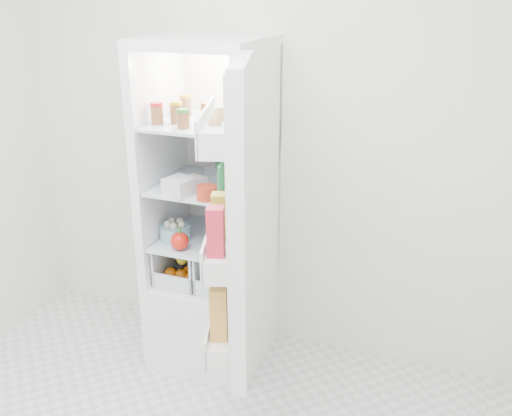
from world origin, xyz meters
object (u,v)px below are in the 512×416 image
at_px(red_cabbage, 242,220).
at_px(fridge_door, 236,227).
at_px(mushroom_bowl, 175,232).
at_px(refrigerator, 215,247).

relative_size(red_cabbage, fridge_door, 0.14).
bearing_deg(fridge_door, red_cabbage, 2.61).
xyz_separation_m(red_cabbage, fridge_door, (0.24, -0.65, 0.25)).
height_order(mushroom_bowl, fridge_door, fridge_door).
bearing_deg(mushroom_bowl, red_cabbage, 27.30).
xyz_separation_m(red_cabbage, mushroom_bowl, (-0.32, -0.17, -0.05)).
bearing_deg(refrigerator, red_cabbage, 8.02).
height_order(refrigerator, fridge_door, refrigerator).
bearing_deg(mushroom_bowl, refrigerator, 40.98).
distance_m(red_cabbage, fridge_door, 0.73).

